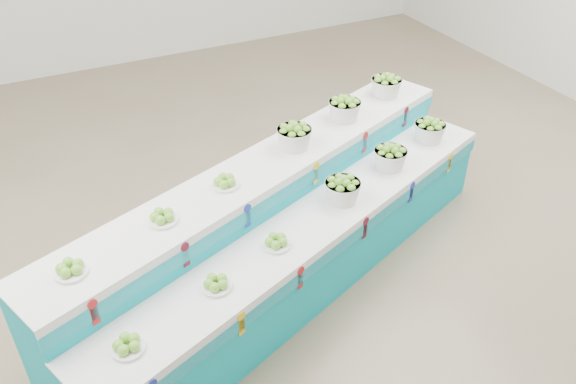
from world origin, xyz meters
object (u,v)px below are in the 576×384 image
(plate_upper_mid, at_px, (162,216))
(display_stand, at_px, (288,226))
(basket_lower_left, at_px, (343,189))
(basket_upper_right, at_px, (386,85))

(plate_upper_mid, bearing_deg, display_stand, 6.49)
(basket_lower_left, height_order, plate_upper_mid, plate_upper_mid)
(display_stand, distance_m, basket_upper_right, 1.87)
(display_stand, relative_size, basket_upper_right, 14.47)
(basket_upper_right, bearing_deg, display_stand, -149.95)
(basket_lower_left, distance_m, basket_upper_right, 1.50)
(plate_upper_mid, height_order, basket_upper_right, basket_upper_right)
(display_stand, bearing_deg, plate_upper_mid, 165.31)
(plate_upper_mid, xyz_separation_m, basket_upper_right, (2.60, 1.01, 0.06))
(display_stand, xyz_separation_m, basket_lower_left, (0.45, -0.12, 0.32))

